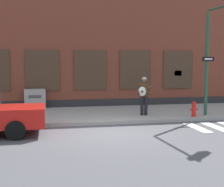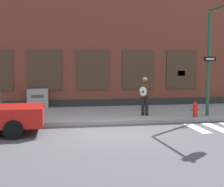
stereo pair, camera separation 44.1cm
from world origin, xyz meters
name	(u,v)px [view 1 (the left image)]	position (x,y,z in m)	size (l,w,h in m)	color
ground_plane	(113,134)	(0.00, 0.00, 0.00)	(160.00, 160.00, 0.00)	#4C4C51
sidewalk	(97,114)	(0.00, 3.98, 0.08)	(28.00, 4.66, 0.16)	#9E9E99
building_backdrop	(86,37)	(0.00, 8.31, 4.16)	(28.00, 4.06, 8.32)	brown
busker	(144,94)	(2.03, 2.80, 1.17)	(0.72, 0.67, 1.77)	black
traffic_light	(223,40)	(4.97, 1.16, 3.55)	(0.65, 3.04, 4.87)	#234C33
utility_box	(35,99)	(-2.99, 5.86, 0.68)	(1.09, 0.52, 1.06)	#9E9E9E
fire_hydrant	(194,109)	(4.15, 2.00, 0.50)	(0.38, 0.20, 0.70)	red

